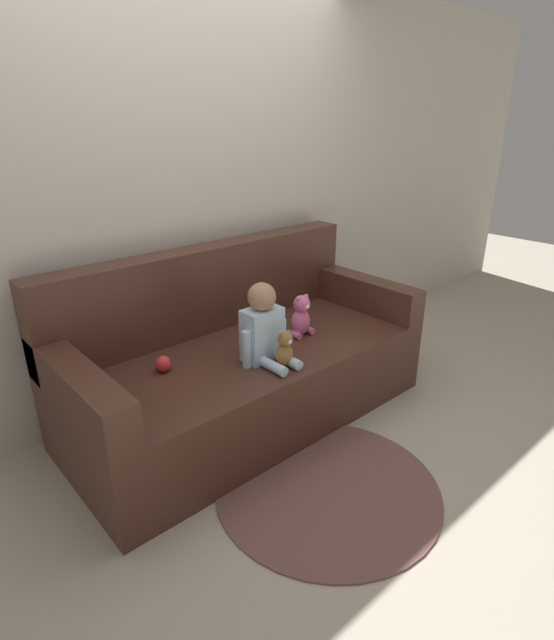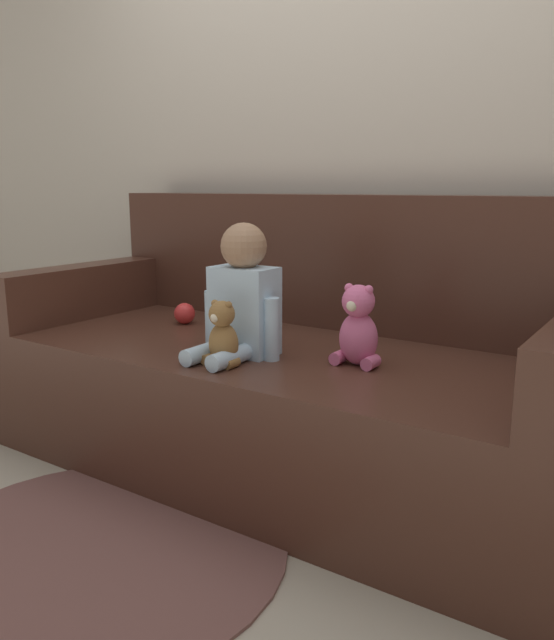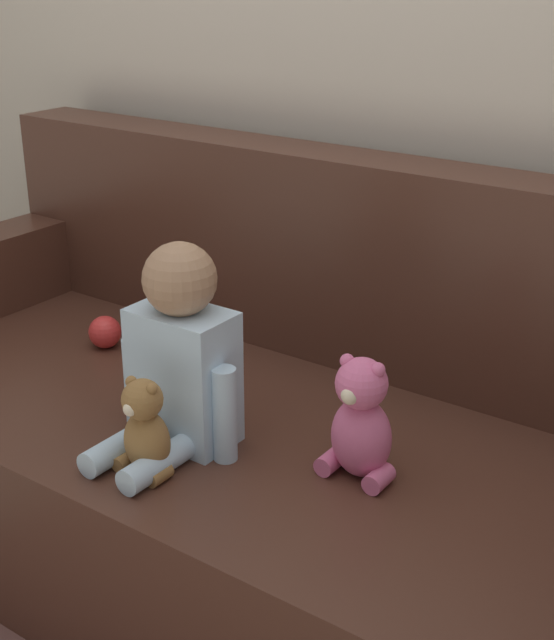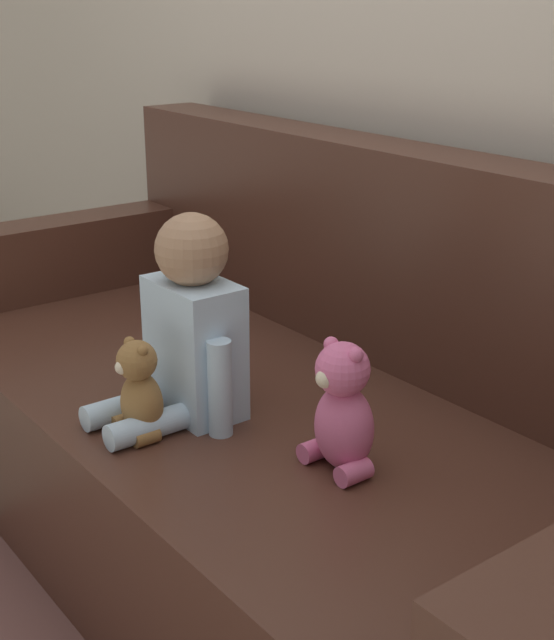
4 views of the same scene
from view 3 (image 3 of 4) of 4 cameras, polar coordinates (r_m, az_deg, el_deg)
ground_plane at (r=2.34m, az=-1.75°, el=-16.02°), size 12.00×12.00×0.00m
wall_back at (r=2.31m, az=6.87°, el=18.56°), size 8.00×0.05×2.60m
couch at (r=2.19m, az=-0.83°, el=-8.26°), size 2.16×0.97×1.00m
person_baby at (r=1.88m, az=-6.29°, el=-2.55°), size 0.30×0.32×0.45m
teddy_bear_brown at (r=1.82m, az=-8.44°, el=-6.95°), size 0.12×0.10×0.21m
plush_toy_side at (r=1.78m, az=5.38°, el=-6.50°), size 0.15×0.12×0.26m
toy_ball at (r=2.42m, az=-10.95°, el=-0.76°), size 0.09×0.09×0.09m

